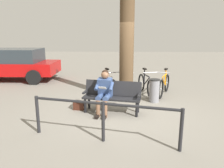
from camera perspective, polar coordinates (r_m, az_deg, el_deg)
name	(u,v)px	position (r m, az deg, el deg)	size (l,w,h in m)	color
ground_plane	(121,111)	(6.23, 2.36, -7.09)	(40.00, 40.00, 0.00)	slate
bench	(112,94)	(6.02, 0.06, -2.74)	(1.66, 0.76, 0.87)	black
person_reading	(104,90)	(5.87, -2.06, -1.58)	(0.54, 0.81, 1.20)	#334772
handbag	(79,106)	(6.34, -8.79, -5.72)	(0.30, 0.14, 0.24)	#3F1E14
tree_trunk	(127,40)	(6.93, 3.94, 11.49)	(0.46, 0.46, 3.91)	#4C3823
litter_bin	(154,91)	(7.04, 11.12, -1.71)	(0.34, 0.34, 0.75)	slate
bicycle_green	(164,85)	(7.93, 13.64, -0.26)	(0.74, 1.57, 0.94)	black
bicycle_black	(146,85)	(7.83, 8.93, -0.22)	(0.54, 1.65, 0.94)	black
bicycle_silver	(128,85)	(7.72, 4.18, -0.29)	(0.48, 1.67, 0.94)	black
bicycle_purple	(109,85)	(7.74, -0.89, -0.21)	(0.73, 1.57, 0.94)	black
railing_fence	(103,114)	(4.36, -2.38, -7.96)	(3.02, 0.74, 0.85)	black
parked_car	(13,64)	(11.13, -24.80, 4.90)	(4.22, 2.06, 1.47)	#A50C0C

